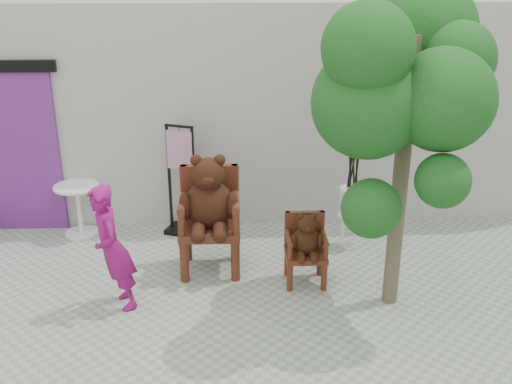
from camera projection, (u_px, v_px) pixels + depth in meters
ground_plane at (244, 329)px, 6.09m from camera, size 60.00×60.00×0.00m
back_wall at (238, 111)px, 8.42m from camera, size 9.00×1.00×3.00m
doorway at (13, 148)px, 7.94m from camera, size 1.40×0.11×2.33m
chair_big at (209, 205)px, 6.98m from camera, size 0.71×0.77×1.46m
chair_small at (306, 242)px, 6.80m from camera, size 0.47×0.47×0.88m
person at (113, 248)px, 6.23m from camera, size 0.51×0.60×1.40m
cafe_table at (79, 204)px, 8.03m from camera, size 0.60×0.60×0.70m
display_stand at (182, 192)px, 8.03m from camera, size 0.55×0.49×1.51m
stool_bucket at (351, 201)px, 7.60m from camera, size 0.32×0.32×1.45m
tree at (401, 78)px, 5.69m from camera, size 1.77×1.86×3.36m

